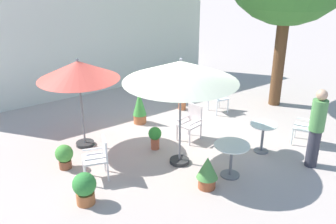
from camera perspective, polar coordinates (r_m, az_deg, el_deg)
ground_plane at (r=9.30m, az=1.27°, el=-4.75°), size 60.00×60.00×0.00m
villa_facade at (r=12.60m, az=-11.73°, el=11.05°), size 8.92×0.30×3.67m
patio_umbrella_0 at (r=7.64m, az=1.94°, el=6.10°), size 2.41×2.41×2.40m
patio_umbrella_1 at (r=8.73m, az=-13.49°, el=6.08°), size 1.88×1.88×2.18m
cafe_table_0 at (r=7.88m, az=9.62°, el=-6.35°), size 0.74×0.74×0.73m
cafe_table_1 at (r=8.98m, az=14.23°, el=-3.09°), size 0.61×0.61×0.71m
patio_chair_0 at (r=9.67m, az=20.39°, el=-1.89°), size 0.63×0.61×0.85m
patio_chair_1 at (r=7.83m, az=-10.52°, el=-6.52°), size 0.60×0.59×0.89m
patio_chair_2 at (r=11.10m, az=7.44°, el=2.67°), size 0.49×0.54×0.91m
patio_chair_3 at (r=9.32m, az=3.59°, el=-1.31°), size 0.57×0.53×0.90m
potted_plant_0 at (r=7.49m, az=6.00°, el=-8.97°), size 0.43×0.43×0.69m
potted_plant_1 at (r=11.19m, az=2.17°, el=1.93°), size 0.32×0.32×0.55m
potted_plant_2 at (r=7.21m, az=-12.56°, el=-11.16°), size 0.44×0.44×0.64m
potted_plant_3 at (r=10.24m, az=-4.34°, el=0.75°), size 0.37×0.37×0.92m
potted_plant_4 at (r=8.91m, az=-1.99°, el=-3.69°), size 0.31×0.31×0.56m
potted_plant_5 at (r=8.44m, az=-15.48°, el=-6.41°), size 0.39×0.39×0.55m
standing_person at (r=8.55m, az=21.64°, el=-2.20°), size 0.42×0.42×1.78m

